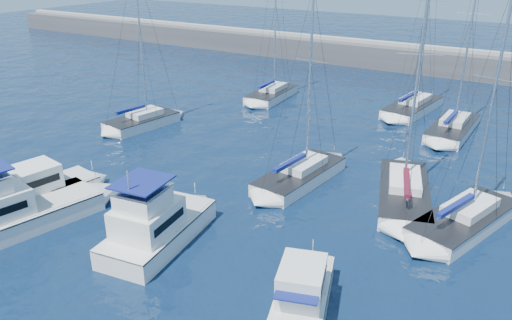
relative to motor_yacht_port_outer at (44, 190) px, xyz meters
The scene contains 12 objects.
ground 9.12m from the motor_yacht_port_outer, ahead, with size 220.00×220.00×0.00m, color black.
breakwater 53.13m from the motor_yacht_port_outer, 80.18° to the left, with size 160.00×6.00×4.45m.
motor_yacht_port_outer is the anchor object (origin of this frame).
motor_yacht_stbd_inner 9.61m from the motor_yacht_port_outer, ahead, with size 4.36×7.93×4.69m.
motor_yacht_stbd_outer 19.18m from the motor_yacht_port_outer, ahead, with size 3.88×5.96×3.20m.
sailboat_mid_a 15.66m from the motor_yacht_port_outer, 110.03° to the left, with size 4.10×7.24×15.19m.
sailboat_mid_c 17.28m from the motor_yacht_port_outer, 42.34° to the left, with size 3.82×8.37×13.70m.
sailboat_mid_d 23.65m from the motor_yacht_port_outer, 32.84° to the left, with size 5.74×9.69×15.20m.
sailboat_mid_e 26.45m from the motor_yacht_port_outer, 24.86° to the left, with size 5.42×8.91×14.22m.
sailboat_back_a 29.20m from the motor_yacht_port_outer, 89.45° to the left, with size 3.52×7.69×16.64m.
sailboat_back_b 35.95m from the motor_yacht_port_outer, 65.40° to the left, with size 4.25×9.21×17.55m.
sailboat_back_c 34.28m from the motor_yacht_port_outer, 54.58° to the left, with size 3.26×8.59×16.73m.
Camera 1 is at (17.98, -17.90, 15.38)m, focal length 35.00 mm.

